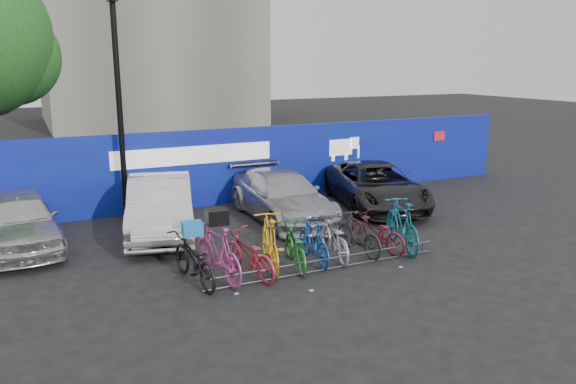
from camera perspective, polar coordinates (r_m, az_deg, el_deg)
ground at (r=12.85m, az=2.62°, el=-7.16°), size 100.00×100.00×0.00m
hoarding at (r=17.87m, az=-6.43°, el=2.60°), size 22.00×0.18×2.40m
lamppost at (r=16.25m, az=-16.76°, el=8.43°), size 0.25×0.50×6.11m
bike_rack at (r=12.30m, az=3.95°, el=-7.32°), size 5.60×0.03×0.30m
car_0 at (r=15.02m, az=-25.64°, el=-2.62°), size 1.98×4.28×1.42m
car_1 at (r=15.07m, az=-12.86°, el=-1.40°), size 2.62×4.81×1.50m
car_2 at (r=16.09m, az=-0.63°, el=-0.39°), size 2.00×4.75×1.37m
car_3 at (r=17.63m, az=8.92°, el=0.64°), size 3.43×5.31×1.36m
bike_0 at (r=11.68m, az=-9.58°, el=-6.77°), size 0.92×2.04×1.03m
bike_1 at (r=11.77m, az=-7.12°, el=-6.07°), size 0.84×2.07×1.21m
bike_2 at (r=11.94m, az=-4.04°, el=-6.34°), size 1.02×1.93×0.96m
bike_3 at (r=12.29m, az=-1.87°, el=-5.12°), size 1.03×2.09×1.21m
bike_4 at (r=12.43m, az=0.71°, el=-5.56°), size 1.00×1.88×0.94m
bike_5 at (r=12.70m, az=2.63°, el=-5.03°), size 0.59×1.69×1.00m
bike_6 at (r=13.05m, az=4.69°, el=-4.62°), size 0.98×1.93×0.97m
bike_7 at (r=13.31m, az=7.18°, el=-4.23°), size 0.61×1.71×1.01m
bike_8 at (r=13.64m, az=9.01°, el=-4.08°), size 1.02×1.82×0.91m
bike_9 at (r=13.80m, az=11.50°, el=-3.28°), size 1.08×2.13×1.23m
cargo_crate at (r=11.47m, az=-9.70°, el=-3.68°), size 0.42×0.33×0.28m
cargo_topcase at (r=11.55m, az=-7.22°, el=-2.51°), size 0.46×0.42×0.31m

